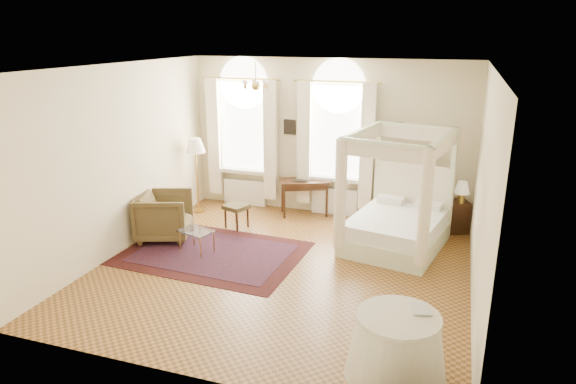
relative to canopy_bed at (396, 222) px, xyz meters
name	(u,v)px	position (x,y,z in m)	size (l,w,h in m)	color
ground	(282,269)	(-1.67, -1.52, -0.49)	(6.00, 6.00, 0.00)	#945F2B
room_walls	(282,154)	(-1.67, -1.52, 1.49)	(6.00, 6.00, 6.00)	beige
window_left	(243,141)	(-3.57, 1.35, 1.00)	(1.62, 0.27, 3.29)	white
window_right	(336,148)	(-1.47, 1.35, 1.00)	(1.62, 0.27, 3.29)	white
chandelier	(256,84)	(-2.57, -0.32, 2.42)	(0.51, 0.45, 0.50)	#B18D3B
wall_pictures	(332,128)	(-1.59, 1.45, 1.40)	(2.54, 0.03, 0.39)	black
canopy_bed	(396,222)	(0.00, 0.00, 0.00)	(1.96, 2.25, 2.15)	beige
nightstand	(455,216)	(1.03, 1.17, -0.17)	(0.44, 0.40, 0.63)	#311A0D
nightstand_lamp	(462,189)	(1.10, 1.08, 0.43)	(0.29, 0.29, 0.43)	#B18D3B
writing_desk	(304,185)	(-2.10, 1.18, 0.18)	(1.16, 0.92, 0.78)	#311A0D
laptop	(300,180)	(-2.16, 1.10, 0.30)	(0.33, 0.21, 0.03)	black
stool	(236,209)	(-3.17, -0.01, -0.08)	(0.54, 0.54, 0.49)	#443A1D
armchair	(164,216)	(-4.25, -0.95, -0.04)	(0.96, 0.99, 0.90)	#4C3D20
coffee_table	(196,233)	(-3.36, -1.34, -0.12)	(0.69, 0.58, 0.41)	silver
floor_lamp	(195,149)	(-4.37, 0.63, 0.92)	(0.42, 0.42, 1.64)	#B18D3B
oriental_rug	(213,253)	(-3.05, -1.33, -0.48)	(3.24, 2.41, 0.01)	#390F0D
side_table	(396,347)	(0.48, -3.77, -0.10)	(1.16, 1.16, 0.79)	silver
book	(411,309)	(0.60, -3.60, 0.32)	(0.21, 0.28, 0.03)	black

